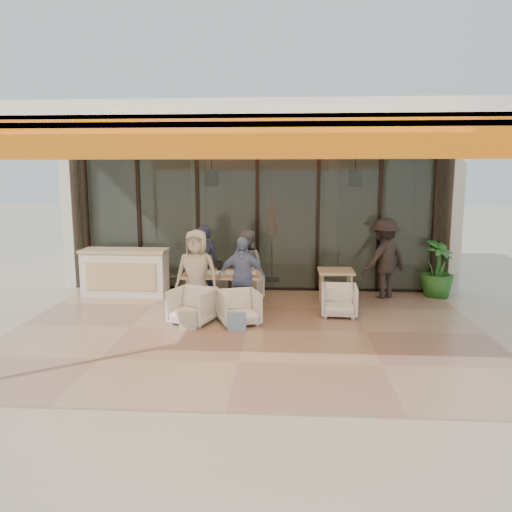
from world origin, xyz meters
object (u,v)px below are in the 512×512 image
(chair_far_right, at_px, (248,285))
(side_table, at_px, (336,275))
(host_counter, at_px, (125,272))
(potted_palm, at_px, (438,269))
(standing_woman, at_px, (384,259))
(diner_navy, at_px, (205,265))
(diner_periwinkle, at_px, (242,277))
(chair_far_left, at_px, (209,282))
(diner_cream, at_px, (197,273))
(chair_near_left, at_px, (192,304))
(dining_table, at_px, (222,276))
(chair_near_right, at_px, (239,306))
(side_chair, at_px, (339,299))
(diner_grey, at_px, (246,267))

(chair_far_right, distance_m, side_table, 1.92)
(host_counter, relative_size, chair_far_right, 3.08)
(potted_palm, bearing_deg, standing_woman, -171.30)
(host_counter, bearing_deg, diner_navy, -16.41)
(diner_periwinkle, distance_m, standing_woman, 3.31)
(chair_far_left, height_order, side_table, side_table)
(diner_cream, bearing_deg, side_table, 24.05)
(chair_far_right, height_order, chair_near_left, chair_near_left)
(diner_cream, bearing_deg, dining_table, 53.38)
(host_counter, height_order, chair_near_right, host_counter)
(diner_cream, bearing_deg, diner_navy, 95.63)
(side_table, distance_m, standing_woman, 1.31)
(chair_far_left, bearing_deg, diner_cream, 68.02)
(chair_near_left, xyz_separation_m, chair_near_right, (0.84, 0.00, -0.02))
(side_chair, relative_size, potted_palm, 0.53)
(standing_woman, bearing_deg, diner_grey, -20.86)
(chair_far_left, distance_m, chair_far_right, 0.84)
(side_table, bearing_deg, dining_table, -169.18)
(dining_table, height_order, diner_cream, diner_cream)
(dining_table, bearing_deg, side_table, 10.82)
(chair_near_right, height_order, side_chair, chair_near_right)
(host_counter, distance_m, side_table, 4.53)
(chair_near_left, xyz_separation_m, potted_palm, (4.93, 2.26, 0.27))
(side_table, height_order, side_chair, side_table)
(standing_woman, bearing_deg, side_table, -1.45)
(diner_navy, distance_m, standing_woman, 3.81)
(diner_navy, distance_m, diner_cream, 0.90)
(diner_grey, bearing_deg, host_counter, 3.64)
(diner_navy, relative_size, diner_grey, 1.06)
(chair_far_right, xyz_separation_m, chair_near_left, (-0.84, -1.90, 0.06))
(chair_far_left, xyz_separation_m, diner_cream, (0.00, -1.40, 0.48))
(side_table, relative_size, side_chair, 1.11)
(chair_far_right, distance_m, chair_near_right, 1.90)
(host_counter, bearing_deg, chair_near_right, -35.92)
(chair_far_left, bearing_deg, side_chair, 132.57)
(chair_near_right, distance_m, potted_palm, 4.68)
(host_counter, distance_m, diner_periwinkle, 3.05)
(host_counter, height_order, side_table, host_counter)
(diner_periwinkle, bearing_deg, standing_woman, 26.32)
(host_counter, height_order, standing_woman, standing_woman)
(diner_periwinkle, xyz_separation_m, side_chair, (1.82, 0.13, -0.42))
(dining_table, xyz_separation_m, chair_near_right, (0.43, -0.96, -0.35))
(diner_navy, bearing_deg, host_counter, -9.24)
(standing_woman, bearing_deg, side_chair, 19.04)
(diner_navy, bearing_deg, chair_near_right, 128.13)
(diner_grey, height_order, side_chair, diner_grey)
(standing_woman, bearing_deg, chair_near_left, -4.97)
(chair_far_left, relative_size, diner_cream, 0.42)
(diner_cream, bearing_deg, diner_grey, 52.61)
(host_counter, distance_m, side_chair, 4.69)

